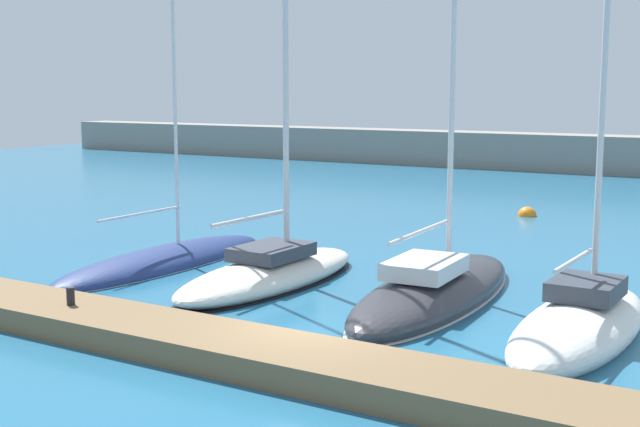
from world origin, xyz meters
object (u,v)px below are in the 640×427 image
Objects in this scene: sailboat_navy_nearest at (165,260)px; mooring_buoy_orange at (527,216)px; sailboat_ivory_second at (270,269)px; sailboat_white_fourth at (581,322)px; dock_bollard at (71,296)px; sailboat_charcoal_third at (435,289)px.

mooring_buoy_orange is (6.72, 17.04, -0.16)m from sailboat_navy_nearest.
mooring_buoy_orange is at bearing -6.56° from sailboat_ivory_second.
sailboat_navy_nearest is at bearing 84.72° from sailboat_white_fourth.
sailboat_white_fourth is at bearing -94.99° from sailboat_ivory_second.
sailboat_white_fourth is 33.37× the size of dock_bollard.
mooring_buoy_orange is at bearing 81.67° from dock_bollard.
sailboat_ivory_second is at bearing -97.33° from sailboat_navy_nearest.
sailboat_white_fourth is at bearing -97.00° from sailboat_navy_nearest.
sailboat_charcoal_third is at bearing -90.06° from sailboat_navy_nearest.
sailboat_navy_nearest is 1.11× the size of sailboat_ivory_second.
sailboat_white_fourth is at bearing -68.25° from mooring_buoy_orange.
sailboat_navy_nearest is 9.65m from sailboat_charcoal_third.
dock_bollard is (-3.51, -23.98, 0.80)m from mooring_buoy_orange.
sailboat_white_fourth is (4.41, -1.60, 0.09)m from sailboat_charcoal_third.
sailboat_charcoal_third is at bearing 48.14° from dock_bollard.
dock_bollard reaches higher than mooring_buoy_orange.
sailboat_charcoal_third is 17.05m from mooring_buoy_orange.
sailboat_navy_nearest is 1.09× the size of sailboat_charcoal_third.
sailboat_ivory_second is (4.61, -0.47, 0.30)m from sailboat_navy_nearest.
sailboat_navy_nearest is at bearing 84.52° from sailboat_ivory_second.
sailboat_navy_nearest reaches higher than sailboat_white_fourth.
sailboat_charcoal_third reaches higher than sailboat_white_fourth.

